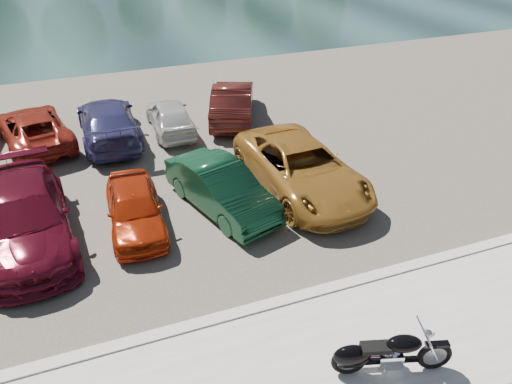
% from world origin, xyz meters
% --- Properties ---
extents(ground, '(200.00, 200.00, 0.00)m').
position_xyz_m(ground, '(0.00, 0.00, 0.00)').
color(ground, '#595447').
rests_on(ground, ground).
extents(kerb, '(60.00, 0.30, 0.14)m').
position_xyz_m(kerb, '(0.00, 2.00, 0.07)').
color(kerb, '#A9A79F').
rests_on(kerb, ground).
extents(parking_lot, '(60.00, 18.00, 0.04)m').
position_xyz_m(parking_lot, '(0.00, 11.00, 0.02)').
color(parking_lot, '#474139').
rests_on(parking_lot, ground).
extents(motorcycle, '(2.27, 0.99, 1.05)m').
position_xyz_m(motorcycle, '(0.18, -0.38, 0.56)').
color(motorcycle, black).
rests_on(motorcycle, promenade).
extents(car_3, '(2.57, 5.44, 1.53)m').
position_xyz_m(car_3, '(-6.07, 6.44, 0.81)').
color(car_3, '#4E0B1A').
rests_on(car_3, parking_lot).
extents(car_4, '(1.61, 3.64, 1.22)m').
position_xyz_m(car_4, '(-3.36, 6.15, 0.65)').
color(car_4, '#AB280B').
rests_on(car_4, parking_lot).
extents(car_5, '(2.58, 4.37, 1.36)m').
position_xyz_m(car_5, '(-0.89, 6.21, 0.72)').
color(car_5, '#0F3A21').
rests_on(car_5, parking_lot).
extents(car_6, '(2.89, 5.64, 1.52)m').
position_xyz_m(car_6, '(1.68, 6.34, 0.80)').
color(car_6, '#A46D25').
rests_on(car_6, parking_lot).
extents(car_10, '(2.99, 4.91, 1.27)m').
position_xyz_m(car_10, '(-5.93, 12.62, 0.68)').
color(car_10, maroon).
rests_on(car_10, parking_lot).
extents(car_11, '(2.02, 4.94, 1.43)m').
position_xyz_m(car_11, '(-3.38, 12.12, 0.76)').
color(car_11, navy).
rests_on(car_11, parking_lot).
extents(car_12, '(1.52, 3.65, 1.24)m').
position_xyz_m(car_12, '(-1.11, 12.03, 0.66)').
color(car_12, silver).
rests_on(car_12, parking_lot).
extents(car_13, '(3.05, 4.70, 1.46)m').
position_xyz_m(car_13, '(1.48, 12.34, 0.77)').
color(car_13, '#491713').
rests_on(car_13, parking_lot).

